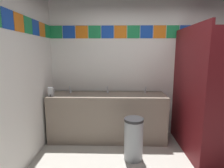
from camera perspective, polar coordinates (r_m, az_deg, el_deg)
wall_back at (r=3.68m, az=10.35°, el=4.66°), size 3.72×0.09×2.64m
vanity_counter at (r=3.50m, az=-1.42°, el=-10.05°), size 2.15×0.58×0.88m
faucet_left at (r=3.57m, az=-12.97°, el=-1.92°), size 0.04×0.10×0.14m
faucet_center at (r=3.46m, az=-1.38°, el=-2.03°), size 0.04×0.10×0.14m
faucet_right at (r=3.50m, az=10.45°, el=-2.06°), size 0.04×0.10×0.14m
soap_dispenser at (r=3.40m, az=-18.64°, el=-2.31°), size 0.09×0.09×0.16m
stall_divider at (r=3.05m, az=27.19°, el=-2.94°), size 0.92×1.32×2.06m
toilet at (r=3.85m, az=27.46°, el=-11.70°), size 0.39×0.49×0.74m
trash_bin at (r=2.94m, az=6.79°, el=-16.76°), size 0.30×0.30×0.66m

